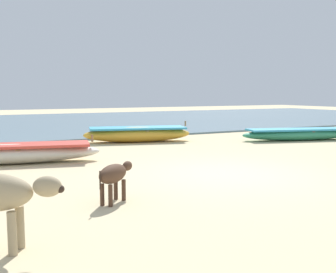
% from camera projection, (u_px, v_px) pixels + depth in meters
% --- Properties ---
extents(ground, '(80.00, 80.00, 0.00)m').
position_uv_depth(ground, '(226.00, 174.00, 9.42)').
color(ground, beige).
extents(sea_water, '(60.00, 20.00, 0.08)m').
position_uv_depth(sea_water, '(54.00, 123.00, 25.17)').
color(sea_water, slate).
rests_on(sea_water, ground).
extents(fishing_boat_1, '(4.30, 2.25, 0.78)m').
position_uv_depth(fishing_boat_1, '(138.00, 134.00, 15.57)').
color(fishing_boat_1, gold).
rests_on(fishing_boat_1, ground).
extents(fishing_boat_2, '(4.92, 2.34, 0.67)m').
position_uv_depth(fishing_boat_2, '(300.00, 134.00, 16.12)').
color(fishing_boat_2, '#338C66').
rests_on(fishing_boat_2, ground).
extents(fishing_boat_3, '(5.11, 2.21, 0.72)m').
position_uv_depth(fishing_boat_3, '(5.00, 153.00, 10.73)').
color(fishing_boat_3, beige).
rests_on(fishing_boat_3, ground).
extents(calf_near_dark, '(0.92, 0.78, 0.67)m').
position_uv_depth(calf_near_dark, '(114.00, 175.00, 6.92)').
color(calf_near_dark, '#4C3323').
rests_on(calf_near_dark, ground).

